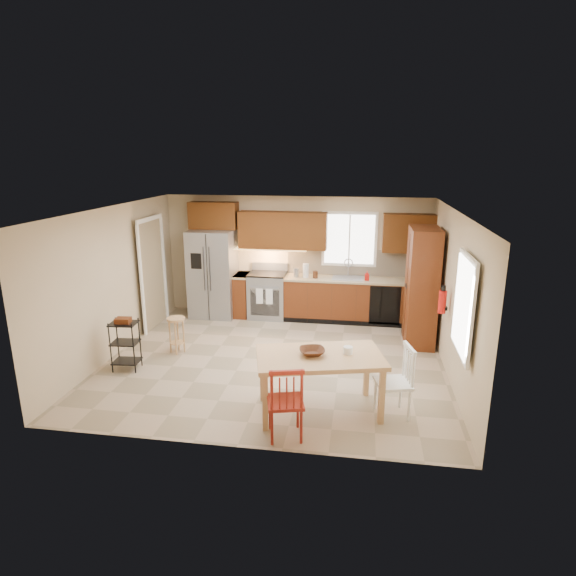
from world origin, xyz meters
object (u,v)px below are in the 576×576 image
Objects in this scene: soap_bottle at (367,276)px; bar_stool at (177,335)px; fire_extinguisher at (442,302)px; table_jar at (348,352)px; chair_white at (393,382)px; table_bowl at (312,355)px; refrigerator at (213,274)px; dining_table at (319,384)px; utility_cart at (125,345)px; range_stove at (268,296)px; pantry at (421,287)px; chair_red at (285,400)px.

soap_bottle is 0.30× the size of bar_stool.
soap_bottle is 2.27m from fire_extinguisher.
table_jar is at bearing -131.60° from fire_extinguisher.
chair_white is 1.10m from table_bowl.
chair_white is 3.88m from bar_stool.
refrigerator reaches higher than bar_stool.
utility_cart reaches higher than dining_table.
table_jar is at bearing 1.67° from dining_table.
range_stove is 2.56× the size of fire_extinguisher.
bar_stool is (-0.03, -2.05, -0.59)m from refrigerator.
pantry is 3.32× the size of bar_stool.
chair_white is (2.38, -3.66, 0.02)m from range_stove.
refrigerator is at bearing 73.59° from utility_cart.
fire_extinguisher is at bearing 20.02° from bar_stool.
fire_extinguisher is (0.20, -1.05, 0.05)m from pantry.
range_stove is at bearing 96.74° from dining_table.
dining_table is 0.42m from table_bowl.
dining_table is at bearing 47.42° from chair_red.
dining_table is 4.94× the size of table_bowl.
fire_extinguisher is 5.02m from utility_cart.
dining_table is at bearing -119.68° from pantry.
fire_extinguisher is (1.15, -1.95, 0.10)m from soap_bottle.
range_stove reaches higher than dining_table.
table_bowl reaches higher than utility_cart.
chair_red is at bearing -119.42° from pantry.
utility_cart is at bearing -158.07° from pantry.
table_jar is (0.46, 0.10, 0.03)m from table_bowl.
dining_table is at bearing -99.45° from soap_bottle.
dining_table is 0.57m from table_jar.
pantry is 2.57× the size of utility_cart.
chair_white is at bearing -11.27° from dining_table.
fire_extinguisher is 0.44× the size of utility_cart.
soap_bottle reaches higher than table_bowl.
range_stove is 2.42m from bar_stool.
soap_bottle reaches higher than chair_white.
bar_stool is 0.77× the size of utility_cart.
bar_stool is at bearing 52.11° from chair_white.
pantry is (0.95, -0.90, 0.05)m from soap_bottle.
table_bowl is (0.25, 0.65, 0.33)m from chair_red.
table_bowl is (-0.71, -3.63, -0.19)m from soap_bottle.
range_stove is (1.15, 0.06, -0.45)m from refrigerator.
utility_cart is at bearing 137.81° from chair_red.
soap_bottle is 1.31m from pantry.
utility_cart is at bearing 168.22° from table_jar.
soap_bottle is 0.58× the size of table_bowl.
soap_bottle is 0.12× the size of dining_table.
chair_red is 1.48m from chair_white.
chair_red is 0.77m from table_bowl.
chair_red is (1.08, -4.36, 0.02)m from range_stove.
fire_extinguisher is 1.09× the size of table_bowl.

